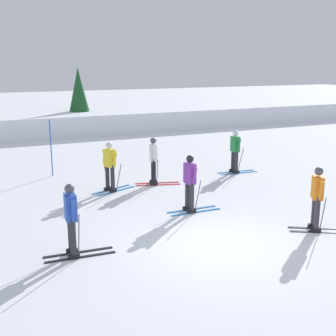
{
  "coord_description": "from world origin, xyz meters",
  "views": [
    {
      "loc": [
        -5.16,
        -8.57,
        4.31
      ],
      "look_at": [
        0.67,
        4.37,
        0.9
      ],
      "focal_mm": 47.26,
      "sensor_mm": 36.0,
      "label": 1
    }
  ],
  "objects_px": {
    "skier_orange": "(317,197)",
    "skier_blue": "(71,218)",
    "skier_white": "(154,160)",
    "trail_marker_pole": "(51,148)",
    "skier_green": "(235,150)",
    "conifer_far_left": "(79,94)",
    "skier_purple": "(190,182)",
    "skier_yellow": "(110,165)"
  },
  "relations": [
    {
      "from": "skier_white",
      "to": "conifer_far_left",
      "type": "height_order",
      "value": "conifer_far_left"
    },
    {
      "from": "skier_green",
      "to": "skier_yellow",
      "type": "height_order",
      "value": "same"
    },
    {
      "from": "skier_purple",
      "to": "trail_marker_pole",
      "type": "distance_m",
      "value": 6.66
    },
    {
      "from": "skier_green",
      "to": "skier_orange",
      "type": "height_order",
      "value": "same"
    },
    {
      "from": "skier_purple",
      "to": "skier_white",
      "type": "bearing_deg",
      "value": 86.71
    },
    {
      "from": "skier_orange",
      "to": "skier_green",
      "type": "bearing_deg",
      "value": 76.72
    },
    {
      "from": "trail_marker_pole",
      "to": "skier_white",
      "type": "bearing_deg",
      "value": -41.47
    },
    {
      "from": "skier_white",
      "to": "conifer_far_left",
      "type": "xyz_separation_m",
      "value": [
        0.6,
        13.87,
        1.45
      ]
    },
    {
      "from": "skier_white",
      "to": "skier_blue",
      "type": "height_order",
      "value": "same"
    },
    {
      "from": "skier_green",
      "to": "skier_orange",
      "type": "xyz_separation_m",
      "value": [
        -1.45,
        -6.15,
        -0.0
      ]
    },
    {
      "from": "skier_green",
      "to": "skier_yellow",
      "type": "relative_size",
      "value": 1.0
    },
    {
      "from": "trail_marker_pole",
      "to": "conifer_far_left",
      "type": "distance_m",
      "value": 11.79
    },
    {
      "from": "skier_purple",
      "to": "skier_yellow",
      "type": "relative_size",
      "value": 1.0
    },
    {
      "from": "skier_white",
      "to": "skier_blue",
      "type": "xyz_separation_m",
      "value": [
        -4.0,
        -4.87,
        0.0
      ]
    },
    {
      "from": "trail_marker_pole",
      "to": "conifer_far_left",
      "type": "xyz_separation_m",
      "value": [
        3.72,
        11.11,
        1.27
      ]
    },
    {
      "from": "skier_white",
      "to": "trail_marker_pole",
      "type": "relative_size",
      "value": 0.78
    },
    {
      "from": "skier_yellow",
      "to": "skier_orange",
      "type": "bearing_deg",
      "value": -55.96
    },
    {
      "from": "conifer_far_left",
      "to": "skier_blue",
      "type": "bearing_deg",
      "value": -103.81
    },
    {
      "from": "skier_purple",
      "to": "skier_blue",
      "type": "bearing_deg",
      "value": -156.58
    },
    {
      "from": "skier_purple",
      "to": "conifer_far_left",
      "type": "relative_size",
      "value": 0.43
    },
    {
      "from": "skier_yellow",
      "to": "skier_blue",
      "type": "bearing_deg",
      "value": -116.4
    },
    {
      "from": "skier_white",
      "to": "trail_marker_pole",
      "type": "height_order",
      "value": "trail_marker_pole"
    },
    {
      "from": "skier_yellow",
      "to": "skier_green",
      "type": "bearing_deg",
      "value": 5.17
    },
    {
      "from": "trail_marker_pole",
      "to": "skier_purple",
      "type": "bearing_deg",
      "value": -63.84
    },
    {
      "from": "skier_orange",
      "to": "skier_white",
      "type": "bearing_deg",
      "value": 109.93
    },
    {
      "from": "skier_blue",
      "to": "conifer_far_left",
      "type": "xyz_separation_m",
      "value": [
        4.61,
        18.74,
        1.44
      ]
    },
    {
      "from": "skier_orange",
      "to": "skier_blue",
      "type": "relative_size",
      "value": 1.0
    },
    {
      "from": "skier_purple",
      "to": "skier_white",
      "type": "xyz_separation_m",
      "value": [
        0.19,
        3.22,
        -0.0
      ]
    },
    {
      "from": "conifer_far_left",
      "to": "skier_purple",
      "type": "bearing_deg",
      "value": -92.64
    },
    {
      "from": "skier_yellow",
      "to": "skier_blue",
      "type": "distance_m",
      "value": 5.19
    },
    {
      "from": "skier_blue",
      "to": "skier_white",
      "type": "bearing_deg",
      "value": 50.6
    },
    {
      "from": "skier_green",
      "to": "conifer_far_left",
      "type": "bearing_deg",
      "value": 102.37
    },
    {
      "from": "skier_purple",
      "to": "skier_yellow",
      "type": "bearing_deg",
      "value": 116.74
    },
    {
      "from": "skier_blue",
      "to": "trail_marker_pole",
      "type": "height_order",
      "value": "trail_marker_pole"
    },
    {
      "from": "skier_orange",
      "to": "skier_blue",
      "type": "xyz_separation_m",
      "value": [
        -6.14,
        1.02,
        0.0
      ]
    },
    {
      "from": "skier_orange",
      "to": "skier_yellow",
      "type": "height_order",
      "value": "same"
    },
    {
      "from": "skier_orange",
      "to": "trail_marker_pole",
      "type": "xyz_separation_m",
      "value": [
        -5.26,
        8.65,
        0.18
      ]
    },
    {
      "from": "skier_white",
      "to": "skier_blue",
      "type": "bearing_deg",
      "value": -129.4
    },
    {
      "from": "skier_white",
      "to": "trail_marker_pole",
      "type": "xyz_separation_m",
      "value": [
        -3.12,
        2.76,
        0.18
      ]
    },
    {
      "from": "skier_green",
      "to": "conifer_far_left",
      "type": "xyz_separation_m",
      "value": [
        -2.99,
        13.61,
        1.44
      ]
    },
    {
      "from": "skier_orange",
      "to": "conifer_far_left",
      "type": "distance_m",
      "value": 19.88
    },
    {
      "from": "skier_yellow",
      "to": "conifer_far_left",
      "type": "height_order",
      "value": "conifer_far_left"
    }
  ]
}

